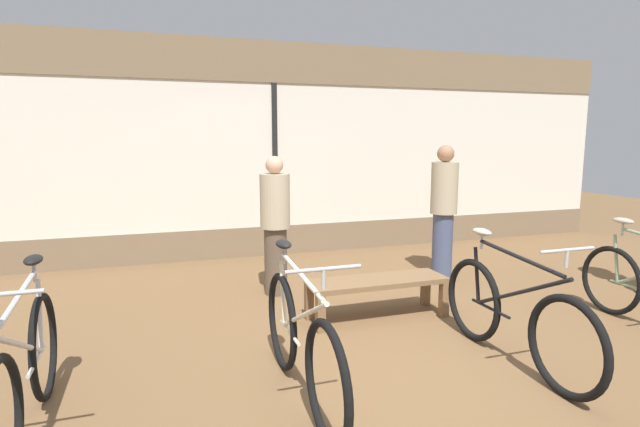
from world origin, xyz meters
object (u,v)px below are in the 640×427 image
bicycle_far_left (26,374)px  customer_by_window (444,206)px  bicycle_left (300,342)px  customer_near_rack (275,223)px  display_bench (377,286)px  bicycle_right (513,316)px

bicycle_far_left → customer_by_window: customer_by_window is taller
bicycle_far_left → bicycle_left: bicycle_left is taller
bicycle_left → bicycle_far_left: bearing=177.2°
bicycle_far_left → customer_near_rack: bearing=47.7°
customer_by_window → customer_near_rack: bearing=-178.8°
display_bench → customer_by_window: bearing=37.9°
bicycle_left → bicycle_right: 1.75m
bicycle_right → customer_near_rack: 2.77m
bicycle_far_left → customer_by_window: bearing=28.3°
display_bench → bicycle_right: bearing=-65.8°
bicycle_far_left → customer_near_rack: size_ratio=1.13×
customer_near_rack → bicycle_right: bearing=-60.3°
bicycle_left → customer_by_window: bearing=42.4°
customer_by_window → bicycle_far_left: bearing=-151.7°
bicycle_right → customer_by_window: 2.63m
bicycle_right → customer_near_rack: bearing=119.7°
bicycle_left → display_bench: bearing=47.2°
bicycle_left → display_bench: bicycle_left is taller
bicycle_right → display_bench: bicycle_right is taller
bicycle_right → display_bench: bearing=114.2°
display_bench → customer_near_rack: customer_near_rack is taller
bicycle_left → customer_by_window: (2.64, 2.41, 0.51)m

